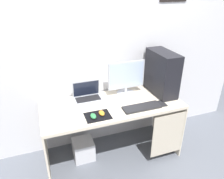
% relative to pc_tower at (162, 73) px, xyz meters
% --- Properties ---
extents(ground_plane, '(8.00, 8.00, 0.00)m').
position_rel_pc_tower_xyz_m(ground_plane, '(-0.65, -0.07, -0.98)').
color(ground_plane, slate).
extents(wall_back, '(4.00, 0.05, 2.60)m').
position_rel_pc_tower_xyz_m(wall_back, '(-0.65, 0.30, 0.32)').
color(wall_back, silver).
rests_on(wall_back, ground_plane).
extents(desk, '(1.57, 0.66, 0.72)m').
position_rel_pc_tower_xyz_m(desk, '(-0.63, -0.08, -0.39)').
color(desk, beige).
rests_on(desk, ground_plane).
extents(pc_tower, '(0.21, 0.48, 0.52)m').
position_rel_pc_tower_xyz_m(pc_tower, '(0.00, 0.00, 0.00)').
color(pc_tower, black).
rests_on(pc_tower, desk).
extents(monitor, '(0.45, 0.21, 0.41)m').
position_rel_pc_tower_xyz_m(monitor, '(-0.41, 0.11, -0.05)').
color(monitor, '#B7BCC6').
rests_on(monitor, desk).
extents(laptop, '(0.32, 0.22, 0.21)m').
position_rel_pc_tower_xyz_m(laptop, '(-0.88, 0.13, -0.22)').
color(laptop, '#B7BCC6').
rests_on(laptop, desk).
extents(projector, '(0.20, 0.14, 0.09)m').
position_rel_pc_tower_xyz_m(projector, '(-1.32, 0.11, -0.21)').
color(projector, white).
rests_on(projector, desk).
extents(keyboard, '(0.42, 0.14, 0.02)m').
position_rel_pc_tower_xyz_m(keyboard, '(-0.38, -0.27, -0.25)').
color(keyboard, '#232326').
rests_on(keyboard, desk).
extents(mousepad, '(0.26, 0.20, 0.00)m').
position_rel_pc_tower_xyz_m(mousepad, '(-0.87, -0.26, -0.26)').
color(mousepad, black).
rests_on(mousepad, desk).
extents(mouse_left, '(0.06, 0.10, 0.03)m').
position_rel_pc_tower_xyz_m(mouse_left, '(-0.83, -0.25, -0.24)').
color(mouse_left, orange).
rests_on(mouse_left, mousepad).
extents(mouse_right, '(0.06, 0.10, 0.03)m').
position_rel_pc_tower_xyz_m(mouse_right, '(-0.92, -0.27, -0.24)').
color(mouse_right, '#338C4C').
rests_on(mouse_right, mousepad).
extents(cell_phone, '(0.07, 0.13, 0.01)m').
position_rel_pc_tower_xyz_m(cell_phone, '(-0.12, -0.26, -0.25)').
color(cell_phone, '#232326').
rests_on(cell_phone, desk).
extents(subwoofer, '(0.24, 0.24, 0.24)m').
position_rel_pc_tower_xyz_m(subwoofer, '(-1.00, -0.02, -0.86)').
color(subwoofer, silver).
rests_on(subwoofer, ground_plane).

